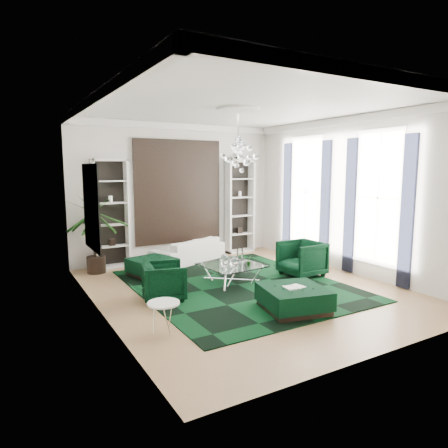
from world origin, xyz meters
TOP-DOWN VIEW (x-y plane):
  - floor at (0.00, 0.00)m, footprint 6.00×7.00m
  - ceiling at (0.00, 0.00)m, footprint 6.00×7.00m
  - wall_back at (0.00, 3.51)m, footprint 6.00×0.02m
  - wall_front at (0.00, -3.51)m, footprint 6.00×0.02m
  - wall_left at (-3.01, 0.00)m, footprint 0.02×7.00m
  - wall_right at (3.01, 0.00)m, footprint 0.02×7.00m
  - crown_molding at (0.00, 0.00)m, footprint 6.00×7.00m
  - ceiling_medallion at (0.00, 0.30)m, footprint 0.90×0.90m
  - tapestry at (0.00, 3.46)m, footprint 2.50×0.06m
  - shelving_left at (-1.95, 3.31)m, footprint 0.90×0.38m
  - shelving_right at (1.95, 3.31)m, footprint 0.90×0.38m
  - painting at (-2.97, 0.60)m, footprint 0.04×1.30m
  - window_near at (2.99, -0.90)m, footprint 0.03×1.10m
  - curtain_near_a at (2.96, -1.68)m, footprint 0.07×0.30m
  - curtain_near_b at (2.96, -0.12)m, footprint 0.07×0.30m
  - window_far at (2.99, 1.50)m, footprint 0.03×1.10m
  - curtain_far_a at (2.96, 0.72)m, footprint 0.07×0.30m
  - curtain_far_b at (2.96, 2.28)m, footprint 0.07×0.30m
  - rug at (0.00, 0.30)m, footprint 4.20×5.00m
  - sofa at (0.00, 2.85)m, footprint 2.36×1.61m
  - armchair_left at (-1.75, 0.20)m, footprint 0.98×0.96m
  - armchair_right at (1.75, 0.20)m, footprint 0.93×0.91m
  - coffee_table at (0.00, 0.55)m, footprint 1.33×1.33m
  - ottoman_side at (-1.35, 2.00)m, footprint 1.16×1.16m
  - ottoman_front at (0.05, -1.55)m, footprint 1.30×1.30m
  - book at (0.05, -1.55)m, footprint 0.37×0.25m
  - side_table at (-2.35, -1.30)m, footprint 0.67×0.67m
  - palm at (-2.45, 2.95)m, footprint 1.99×1.99m
  - chandelier at (0.00, 0.30)m, footprint 1.12×1.12m
  - table_plant at (0.30, 0.30)m, footprint 0.15×0.13m

SIDE VIEW (x-z plane):
  - floor at x=0.00m, z-range -0.02..0.00m
  - rug at x=0.00m, z-range 0.00..0.02m
  - coffee_table at x=0.00m, z-range 0.00..0.42m
  - ottoman_side at x=-1.35m, z-range 0.00..0.42m
  - ottoman_front at x=0.05m, z-range 0.00..0.44m
  - side_table at x=-2.35m, z-range 0.00..0.49m
  - sofa at x=0.00m, z-range 0.00..0.64m
  - armchair_left at x=-1.75m, z-range 0.00..0.74m
  - armchair_right at x=1.75m, z-range 0.00..0.84m
  - book at x=0.05m, z-range 0.44..0.46m
  - table_plant at x=0.30m, z-range 0.42..0.63m
  - palm at x=-2.45m, z-range 0.00..2.48m
  - shelving_left at x=-1.95m, z-range 0.00..2.80m
  - shelving_right at x=1.95m, z-range 0.00..2.80m
  - curtain_near_a at x=2.96m, z-range 0.02..3.27m
  - curtain_near_b at x=2.96m, z-range 0.02..3.27m
  - curtain_far_a at x=2.96m, z-range 0.02..3.27m
  - curtain_far_b at x=2.96m, z-range 0.02..3.27m
  - painting at x=-2.97m, z-range 1.05..2.65m
  - wall_back at x=0.00m, z-range 0.00..3.80m
  - wall_front at x=0.00m, z-range 0.00..3.80m
  - wall_left at x=-3.01m, z-range 0.00..3.80m
  - wall_right at x=3.01m, z-range 0.00..3.80m
  - tapestry at x=0.00m, z-range 0.50..3.30m
  - window_near at x=2.99m, z-range 0.45..3.35m
  - window_far at x=2.99m, z-range 0.45..3.35m
  - chandelier at x=0.00m, z-range 2.47..3.23m
  - crown_molding at x=0.00m, z-range 3.61..3.79m
  - ceiling_medallion at x=0.00m, z-range 3.75..3.79m
  - ceiling at x=0.00m, z-range 3.80..3.82m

